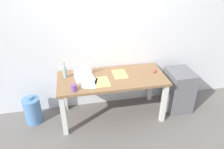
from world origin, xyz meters
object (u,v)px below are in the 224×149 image
laptop_left (84,76)px  coffee_mug (74,88)px  computer_mouse (154,71)px  desk (112,83)px  water_cooler_jug (33,110)px  filing_cabinet (178,90)px  beer_bottle (65,72)px

laptop_left → coffee_mug: bearing=-116.6°
laptop_left → computer_mouse: (1.12, -0.02, -0.03)m
computer_mouse → coffee_mug: size_ratio=1.05×
desk → water_cooler_jug: bearing=176.1°
water_cooler_jug → filing_cabinet: bearing=-2.3°
laptop_left → computer_mouse: 1.12m
computer_mouse → water_cooler_jug: bearing=-172.8°
beer_bottle → filing_cabinet: 1.92m
laptop_left → filing_cabinet: (1.57, -0.07, -0.41)m
computer_mouse → water_cooler_jug: size_ratio=0.21×
laptop_left → desk: bearing=-8.8°
desk → beer_bottle: beer_bottle is taller
coffee_mug → filing_cabinet: (1.74, 0.25, -0.42)m
water_cooler_jug → coffee_mug: bearing=-26.7°
beer_bottle → computer_mouse: 1.40m
beer_bottle → computer_mouse: bearing=-3.5°
computer_mouse → coffee_mug: bearing=-158.2°
laptop_left → computer_mouse: bearing=-0.9°
desk → computer_mouse: 0.71m
beer_bottle → filing_cabinet: (1.85, -0.14, -0.47)m
desk → beer_bottle: size_ratio=6.17×
beer_bottle → water_cooler_jug: size_ratio=0.56×
water_cooler_jug → filing_cabinet: 2.43m
beer_bottle → filing_cabinet: beer_bottle is taller
desk → coffee_mug: bearing=-155.9°
coffee_mug → filing_cabinet: bearing=8.2°
desk → filing_cabinet: (1.15, -0.01, -0.27)m
laptop_left → filing_cabinet: laptop_left is taller
beer_bottle → water_cooler_jug: beer_bottle is taller
water_cooler_jug → beer_bottle: bearing=4.8°
desk → coffee_mug: (-0.58, -0.26, 0.15)m
laptop_left → water_cooler_jug: (-0.85, 0.02, -0.55)m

